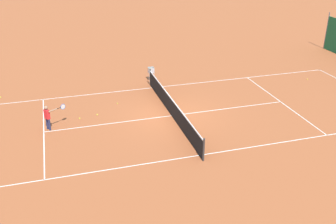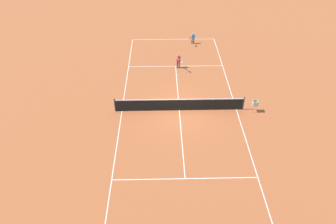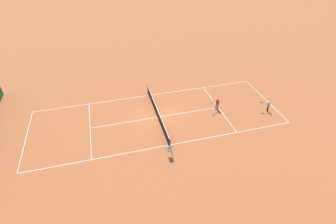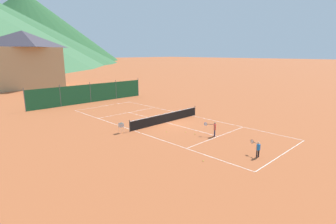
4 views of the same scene
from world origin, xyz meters
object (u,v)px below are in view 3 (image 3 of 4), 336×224
player_near_service (268,105)px  tennis_ball_mid_court (197,118)px  tennis_net (157,113)px  tennis_ball_far_corner (206,115)px  tennis_ball_service_box (189,127)px  ball_hopper (170,150)px  tennis_ball_near_corner (46,155)px  tennis_ball_alley_left (266,134)px  player_far_service (217,103)px

player_near_service → tennis_ball_mid_court: (0.71, 7.15, -0.62)m
tennis_ball_mid_court → tennis_net: bearing=72.9°
tennis_ball_far_corner → tennis_ball_service_box: size_ratio=1.00×
tennis_ball_service_box → ball_hopper: size_ratio=0.07×
tennis_ball_far_corner → tennis_ball_mid_court: same height
tennis_ball_near_corner → tennis_ball_alley_left: bearing=-97.4°
tennis_ball_mid_court → ball_hopper: ball_hopper is taller
tennis_ball_far_corner → ball_hopper: bearing=131.6°
tennis_ball_mid_court → tennis_ball_service_box: bearing=132.2°
tennis_net → tennis_ball_far_corner: size_ratio=139.09×
tennis_ball_far_corner → tennis_ball_alley_left: (-4.10, -4.12, 0.00)m
tennis_ball_far_corner → tennis_ball_mid_court: bearing=100.6°
tennis_net → ball_hopper: tennis_net is taller
player_far_service → ball_hopper: (-5.08, 6.35, -0.07)m
tennis_ball_service_box → tennis_ball_mid_court: same height
tennis_ball_service_box → tennis_net: bearing=46.7°
player_far_service → tennis_ball_mid_court: bearing=110.9°
tennis_ball_service_box → tennis_ball_mid_court: size_ratio=1.00×
player_near_service → tennis_ball_far_corner: bearing=82.0°
tennis_ball_far_corner → tennis_ball_alley_left: size_ratio=1.00×
tennis_ball_far_corner → ball_hopper: ball_hopper is taller
player_near_service → tennis_ball_alley_left: size_ratio=16.81×
player_near_service → tennis_ball_service_box: player_near_service is taller
tennis_ball_far_corner → tennis_ball_alley_left: same height
tennis_ball_service_box → tennis_ball_near_corner: bearing=91.7°
tennis_net → tennis_ball_mid_court: tennis_net is taller
player_far_service → tennis_ball_mid_court: size_ratio=18.90×
tennis_ball_far_corner → tennis_ball_service_box: bearing=121.2°
player_far_service → tennis_ball_far_corner: 1.80m
player_far_service → ball_hopper: bearing=128.6°
player_far_service → tennis_ball_alley_left: size_ratio=18.90×
tennis_ball_service_box → tennis_ball_alley_left: 6.89m
player_near_service → tennis_net: bearing=80.3°
tennis_ball_alley_left → tennis_ball_far_corner: bearing=45.2°
tennis_net → tennis_ball_near_corner: 10.31m
ball_hopper → tennis_ball_service_box: bearing=-41.8°
tennis_ball_alley_left → player_far_service: bearing=28.6°
tennis_ball_mid_court → ball_hopper: 5.78m
player_far_service → ball_hopper: player_far_service is taller
tennis_ball_alley_left → tennis_ball_near_corner: size_ratio=1.00×
tennis_net → tennis_ball_near_corner: bearing=105.0°
player_far_service → tennis_ball_mid_court: player_far_service is taller
ball_hopper → tennis_ball_far_corner: bearing=-48.4°
player_far_service → ball_hopper: size_ratio=1.40×
tennis_ball_far_corner → ball_hopper: 6.55m
tennis_net → tennis_ball_service_box: (-2.30, -2.44, -0.47)m
tennis_ball_far_corner → tennis_net: bearing=78.1°
player_near_service → ball_hopper: player_near_service is taller
tennis_net → player_near_service: bearing=-99.7°
tennis_ball_far_corner → tennis_ball_mid_court: (-0.17, 0.91, 0.00)m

